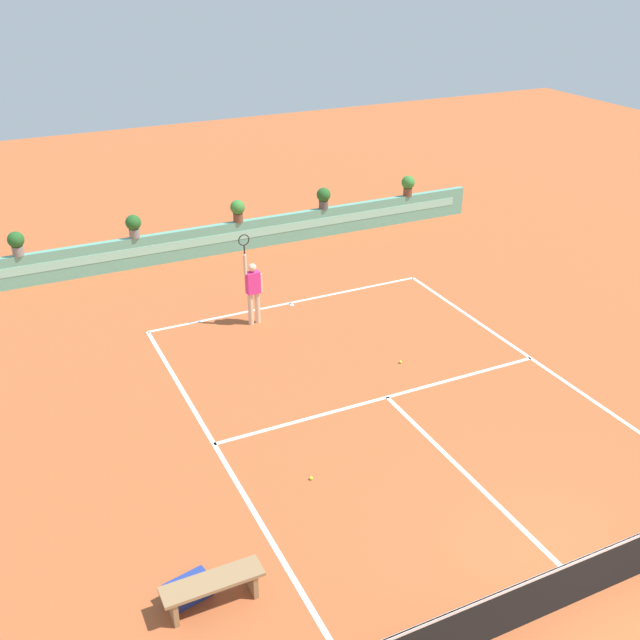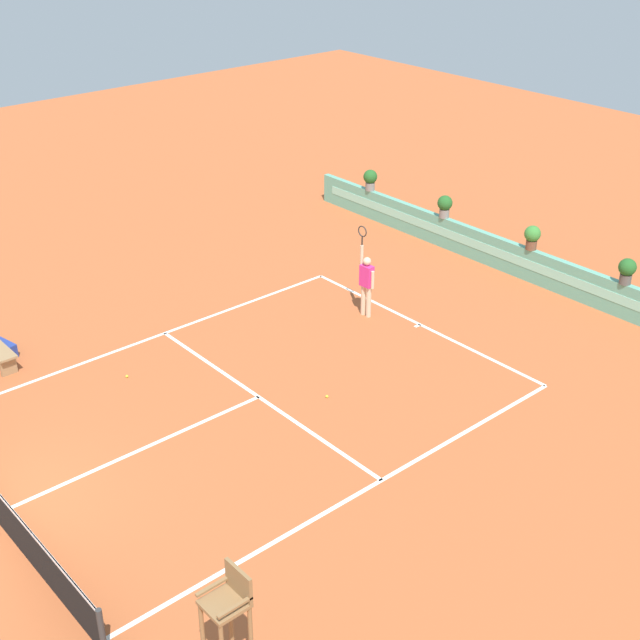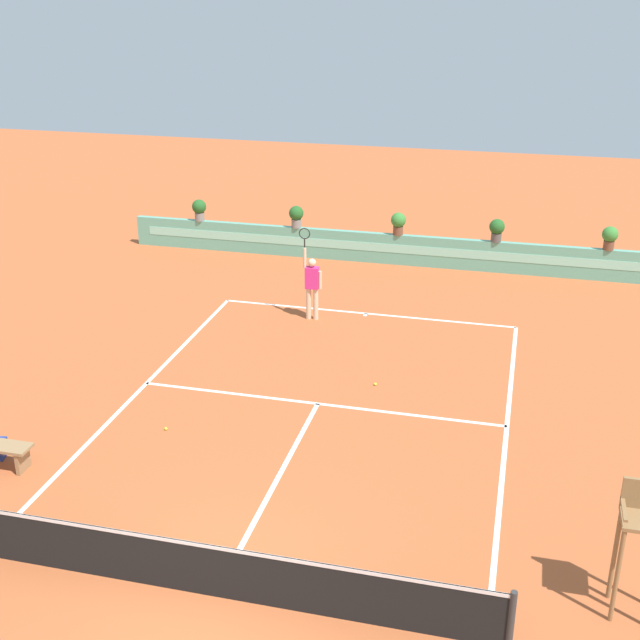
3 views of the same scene
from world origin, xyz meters
name	(u,v)px [view 3 (image 3 of 3)]	position (x,y,z in m)	size (l,w,h in m)	color
ground_plane	(313,412)	(0.00, 6.00, 0.00)	(60.00, 60.00, 0.00)	#B2562D
court_lines	(321,397)	(0.00, 6.72, 0.00)	(8.32, 11.94, 0.01)	white
net	(213,569)	(0.00, 0.00, 0.51)	(8.92, 0.10, 1.00)	#333333
back_wall_barrier	(393,249)	(0.00, 16.39, 0.50)	(18.00, 0.21, 1.00)	#60A88E
umpire_chair	(639,534)	(6.10, 1.26, 1.34)	(0.60, 0.60, 2.14)	olive
tennis_player	(312,283)	(-1.37, 11.15, 1.05)	(0.62, 0.24, 2.58)	beige
tennis_ball_near_baseline	(375,384)	(1.07, 7.59, 0.03)	(0.07, 0.07, 0.07)	#CCE033
tennis_ball_mid_court	(166,429)	(-2.79, 4.51, 0.03)	(0.07, 0.07, 0.07)	#CCE033
potted_plant_right	(497,229)	(3.24, 16.39, 1.41)	(0.48, 0.48, 0.72)	#514C47
potted_plant_far_right	(610,237)	(6.62, 16.39, 1.41)	(0.48, 0.48, 0.72)	brown
potted_plant_far_left	(199,209)	(-6.70, 16.39, 1.41)	(0.48, 0.48, 0.72)	gray
potted_plant_centre	(398,222)	(0.13, 16.39, 1.41)	(0.48, 0.48, 0.72)	brown
potted_plant_left	(296,215)	(-3.28, 16.39, 1.41)	(0.48, 0.48, 0.72)	gray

